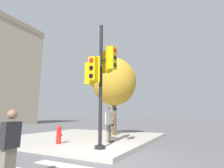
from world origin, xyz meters
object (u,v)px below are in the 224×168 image
person_photographer (110,121)px  fire_hydrant (59,135)px  pedestrian_distant (9,145)px  street_tree (114,82)px  traffic_signal_pole (100,72)px

person_photographer → fire_hydrant: person_photographer is taller
pedestrian_distant → fire_hydrant: pedestrian_distant is taller
street_tree → fire_hydrant: 5.16m
pedestrian_distant → fire_hydrant: bearing=30.8°
traffic_signal_pole → street_tree: same height
fire_hydrant → traffic_signal_pole: bearing=-95.1°
person_photographer → pedestrian_distant: (-5.11, -0.42, -0.34)m
pedestrian_distant → street_tree: street_tree is taller
pedestrian_distant → street_tree: 8.42m
street_tree → pedestrian_distant: bearing=-169.1°
person_photographer → traffic_signal_pole: bearing=-164.8°
pedestrian_distant → person_photographer: bearing=4.7°
traffic_signal_pole → pedestrian_distant: 4.17m
traffic_signal_pole → fire_hydrant: (0.20, 2.22, -2.54)m
person_photographer → fire_hydrant: (-1.43, 1.78, -0.59)m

